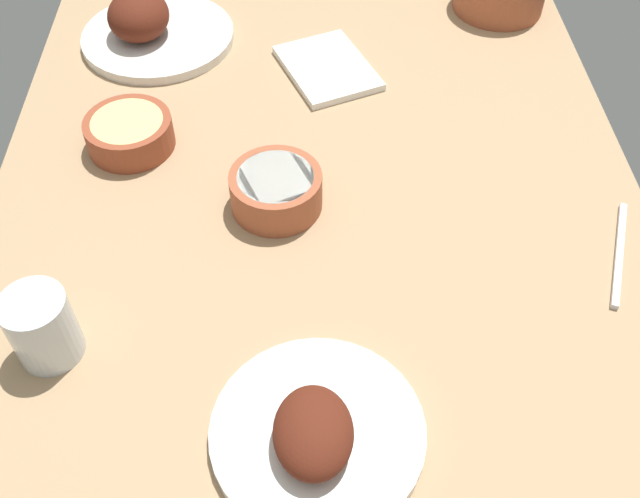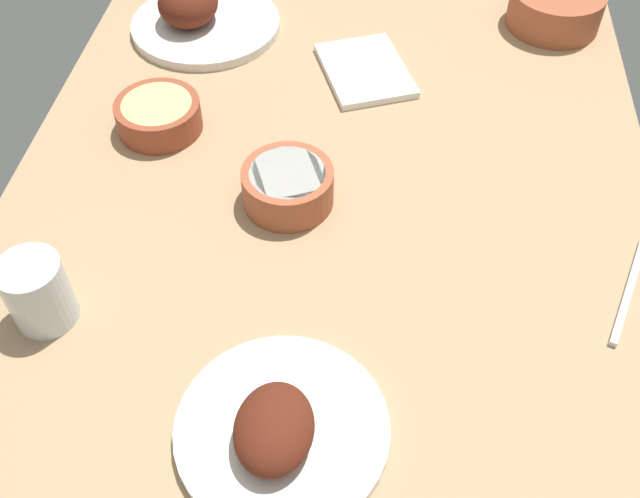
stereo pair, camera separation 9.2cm
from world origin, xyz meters
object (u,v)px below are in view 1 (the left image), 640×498
Objects in this scene: plate_far_side at (149,27)px; folded_napkin at (327,68)px; water_tumbler at (42,327)px; fork_loose at (619,254)px; bowl_cream at (276,189)px; plate_center_main at (316,433)px; bowl_potatoes at (129,132)px.

plate_far_side is 1.51× the size of folded_napkin.
fork_loose is at bearing 99.50° from water_tumbler.
folded_napkin is at bearing 164.76° from bowl_cream.
plate_center_main is at bearing -3.59° from folded_napkin.
plate_center_main is at bearing 6.79° from bowl_cream.
water_tumbler reaches higher than plate_far_side.
folded_napkin is at bearing 147.11° from water_tumbler.
bowl_cream is 0.73× the size of folded_napkin.
bowl_potatoes is 69.24cm from fork_loose.
bowl_potatoes is at bearing 0.32° from plate_far_side.
plate_far_side is 62.46cm from water_tumbler.
folded_napkin is (-65.06, 4.08, -1.30)cm from plate_center_main.
plate_center_main is at bearing 18.88° from plate_far_side.
plate_far_side is at bearing 175.98° from water_tumbler.
bowl_potatoes is 24.92cm from bowl_cream.
folded_napkin reaches higher than fork_loose.
plate_far_side reaches higher than folded_napkin.
plate_far_side is 1.13× the size of plate_center_main.
water_tumbler is (22.38, -25.78, 1.63)cm from bowl_cream.
water_tumbler reaches higher than plate_center_main.
fork_loose is at bearing 40.95° from folded_napkin.
plate_center_main reaches higher than folded_napkin.
plate_center_main is (74.76, 25.56, -0.83)cm from plate_far_side.
water_tumbler is (-12.48, -29.93, 2.67)cm from plate_center_main.
bowl_potatoes reaches higher than fork_loose.
water_tumbler is (35.38, -4.52, 2.02)cm from bowl_potatoes.
plate_center_main is 54.19cm from bowl_potatoes.
plate_center_main is 1.80× the size of bowl_potatoes.
plate_center_main is 1.33× the size of folded_napkin.
plate_far_side is 2.07× the size of bowl_cream.
plate_center_main is at bearing 27.96° from bowl_potatoes.
plate_far_side is 31.26cm from folded_napkin.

